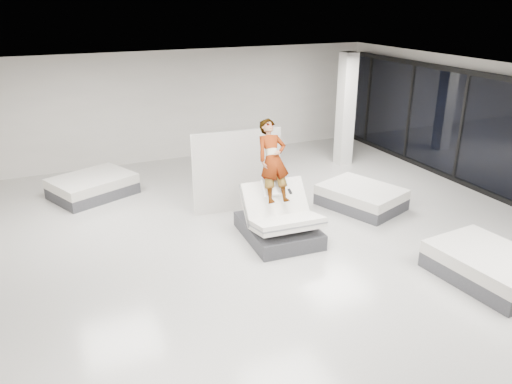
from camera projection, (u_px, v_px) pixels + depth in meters
room at (297, 178)px, 8.87m from camera, size 14.00×14.04×3.20m
hero_bed at (279, 222)px, 10.09m from camera, size 1.43×1.84×1.20m
person at (273, 177)px, 10.08m from camera, size 0.72×1.74×1.17m
remote at (290, 191)px, 9.92m from camera, size 0.06×0.14×0.08m
divider_panel at (237, 171)px, 11.27m from camera, size 2.05×0.25×1.87m
flat_bed_right_far at (361, 197)px, 11.65m from camera, size 1.86×2.12×0.49m
flat_bed_right_near at (489, 266)px, 8.65m from camera, size 1.56×1.98×0.51m
flat_bed_left_far at (93, 186)px, 12.29m from camera, size 2.23×1.99×0.50m
column at (346, 110)px, 14.20m from camera, size 0.40×0.40×3.20m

